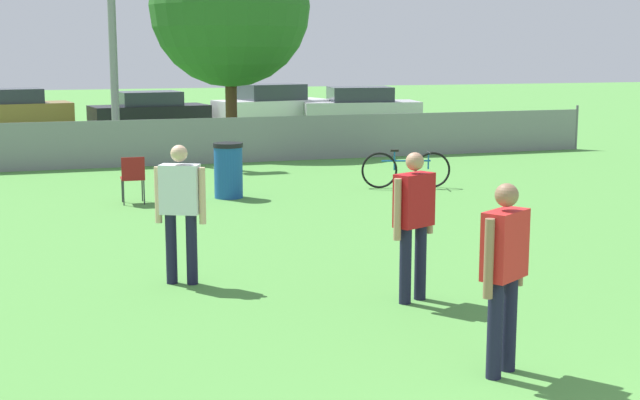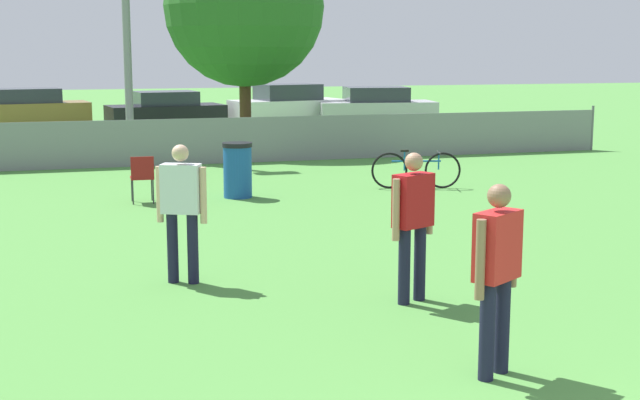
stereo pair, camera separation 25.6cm
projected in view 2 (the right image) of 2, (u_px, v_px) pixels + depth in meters
The scene contains 12 objects.
fence_backline at pixel (217, 141), 21.42m from camera, with size 20.76×0.07×1.21m.
tree_near_pole at pixel (244, 6), 24.21m from camera, with size 4.37×4.37×6.07m.
player_defender_red at pixel (497, 266), 7.38m from camera, with size 0.53×0.43×1.64m.
player_receiver_white at pixel (182, 203), 10.38m from camera, with size 0.56×0.39×1.64m.
player_thrower_red at pixel (413, 216), 9.58m from camera, with size 0.56×0.39×1.64m.
folding_chair_sideline at pixel (142, 175), 15.90m from camera, with size 0.42×0.42×0.85m.
bicycle_sideline at pixel (416, 170), 17.61m from camera, with size 1.73×0.58×0.77m.
trash_bin at pixel (238, 170), 16.53m from camera, with size 0.55×0.55×1.02m.
parked_car_tan at pixel (29, 108), 31.38m from camera, with size 4.28×2.31×1.37m.
parked_car_dark at pixel (166, 110), 30.67m from camera, with size 4.12×2.25×1.30m.
parked_car_white at pixel (288, 106), 31.77m from camera, with size 4.28×2.45×1.50m.
parked_car_silver at pixel (376, 107), 31.94m from camera, with size 4.39×2.43×1.39m.
Camera 2 is at (-3.69, -3.18, 2.73)m, focal length 50.00 mm.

